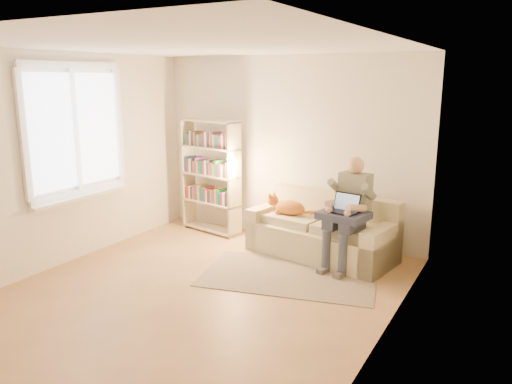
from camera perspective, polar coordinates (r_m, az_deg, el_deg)
The scene contains 13 objects.
floor at distance 5.60m, azimuth -6.50°, elevation -11.27°, with size 4.50×4.50×0.00m, color #996F45.
ceiling at distance 5.12m, azimuth -7.27°, elevation 16.33°, with size 4.00×4.50×0.02m, color white.
wall_left at distance 6.57m, azimuth -21.18°, elevation 3.41°, with size 0.02×4.50×2.60m, color silver.
wall_right at distance 4.37m, azimuth 14.94°, elevation -0.60°, with size 0.02×4.50×2.60m, color silver.
wall_back at distance 7.12m, azimuth 3.82°, elevation 4.94°, with size 4.00×0.02×2.60m, color silver.
window at distance 6.65m, azimuth -19.63°, elevation 4.29°, with size 0.12×1.52×1.69m.
sofa at distance 6.60m, azimuth 7.61°, elevation -4.80°, with size 1.99×1.15×0.80m.
person at distance 6.14m, azimuth 10.62°, elevation -1.66°, with size 0.47×0.65×1.36m.
cat at distance 6.65m, azimuth 3.80°, elevation -1.68°, with size 0.67×0.30×0.24m.
blanket at distance 6.06m, azimuth 9.78°, elevation -2.59°, with size 0.55×0.45×0.08m, color #272D45.
laptop at distance 6.04m, azimuth 9.87°, elevation -1.70°, with size 0.38×0.32×0.30m.
bookshelf at distance 7.43m, azimuth -5.22°, elevation 2.44°, with size 1.12×0.52×1.70m.
rug at distance 5.98m, azimuth 3.78°, elevation -9.54°, with size 2.01×1.19×0.01m, color gray.
Camera 1 is at (3.01, -4.13, 2.29)m, focal length 35.00 mm.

